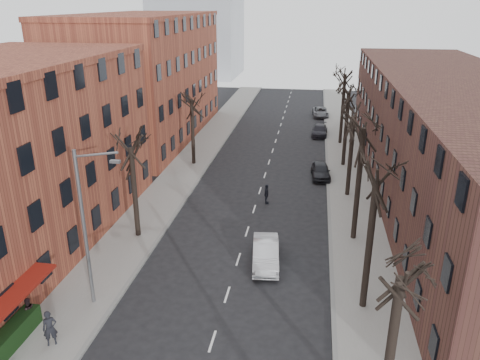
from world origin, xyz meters
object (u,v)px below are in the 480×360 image
at_px(parked_car_near, 321,171).
at_px(pedestrian_a, 50,328).
at_px(parked_car_mid, 320,131).
at_px(silver_sedan, 266,253).

relative_size(parked_car_near, pedestrian_a, 2.27).
bearing_deg(pedestrian_a, parked_car_mid, 40.00).
bearing_deg(silver_sedan, pedestrian_a, -141.78).
xyz_separation_m(silver_sedan, pedestrian_a, (-9.46, -9.32, 0.31)).
bearing_deg(parked_car_near, silver_sedan, -106.61).
distance_m(silver_sedan, parked_car_mid, 31.71).
relative_size(silver_sedan, parked_car_mid, 1.03).
xyz_separation_m(parked_car_mid, pedestrian_a, (-12.85, -40.86, 0.42)).
bearing_deg(parked_car_mid, pedestrian_a, -104.92).
distance_m(parked_car_mid, pedestrian_a, 42.83).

